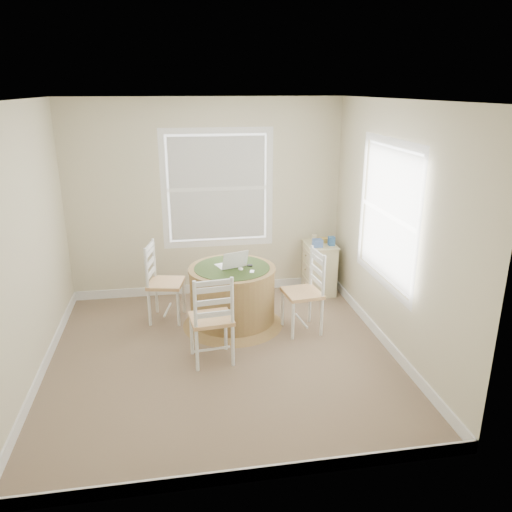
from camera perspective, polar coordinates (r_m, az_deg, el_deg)
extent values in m
cube|color=#8F725A|center=(5.41, -3.84, -11.48)|extent=(3.60, 3.60, 0.02)
cube|color=white|center=(4.67, -4.56, 17.50)|extent=(3.60, 3.60, 0.02)
cube|color=beige|center=(6.63, -5.71, 6.40)|extent=(3.60, 0.02, 2.60)
cube|color=beige|center=(3.20, -0.97, -7.35)|extent=(3.60, 0.02, 2.60)
cube|color=beige|center=(5.05, -25.04, 0.77)|extent=(0.02, 3.60, 2.60)
cube|color=beige|center=(5.35, 15.53, 2.80)|extent=(0.02, 3.60, 2.60)
cube|color=white|center=(6.98, -5.37, -3.63)|extent=(3.60, 0.02, 0.12)
cube|color=white|center=(3.92, -0.91, -23.71)|extent=(3.60, 0.02, 0.12)
cube|color=white|center=(5.52, -23.05, -11.54)|extent=(0.02, 3.60, 0.12)
cube|color=white|center=(5.79, 14.27, -9.07)|extent=(0.02, 3.60, 0.12)
cylinder|color=olive|center=(5.91, -2.71, -4.33)|extent=(0.99, 0.99, 0.64)
cone|color=olive|center=(6.06, -2.66, -7.45)|extent=(1.19, 1.19, 0.07)
cylinder|color=olive|center=(5.79, -2.76, -1.49)|extent=(1.01, 1.01, 0.03)
cylinder|color=#384A20|center=(5.79, -2.76, -1.34)|extent=(0.88, 0.88, 0.01)
cone|color=#384A20|center=(5.81, -2.75, -1.86)|extent=(0.97, 0.97, 0.10)
cube|color=white|center=(5.85, -2.96, -1.09)|extent=(0.37, 0.31, 0.02)
cube|color=silver|center=(5.85, -2.96, -0.99)|extent=(0.28, 0.20, 0.00)
cube|color=black|center=(5.70, -2.37, -0.45)|extent=(0.32, 0.16, 0.20)
ellipsoid|color=white|center=(5.72, -1.78, -1.48)|extent=(0.08, 0.10, 0.03)
cube|color=#B7BABF|center=(5.64, -0.46, -1.83)|extent=(0.06, 0.10, 0.02)
cube|color=black|center=(5.82, -0.70, -1.13)|extent=(0.07, 0.06, 0.02)
cube|color=beige|center=(6.91, 7.24, -1.44)|extent=(0.36, 0.50, 0.68)
cube|color=beige|center=(6.80, 7.35, 1.33)|extent=(0.39, 0.53, 0.02)
cube|color=beige|center=(6.94, 5.83, -3.11)|extent=(0.01, 0.42, 0.15)
cube|color=beige|center=(6.86, 5.88, -1.49)|extent=(0.01, 0.42, 0.15)
cube|color=beige|center=(6.79, 5.94, 0.09)|extent=(0.01, 0.42, 0.15)
cube|color=#4E70B4|center=(6.66, 7.08, 1.51)|extent=(0.12, 0.12, 0.10)
cube|color=gold|center=(6.84, 7.66, 1.77)|extent=(0.15, 0.10, 0.06)
cube|color=#33609A|center=(6.73, 8.50, 1.72)|extent=(0.08, 0.08, 0.12)
cylinder|color=beige|center=(6.87, 6.73, 2.03)|extent=(0.07, 0.07, 0.09)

